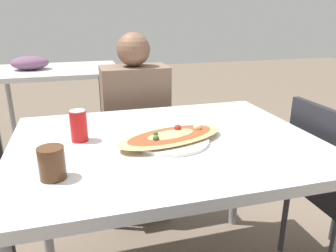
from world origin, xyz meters
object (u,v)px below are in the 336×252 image
(chair_far_seated, at_px, (133,135))
(soda_can, at_px, (79,126))
(drink_glass, at_px, (52,163))
(chair_side_right, at_px, (332,181))
(pizza_main, at_px, (171,137))
(dining_table, at_px, (166,157))
(person_seated, at_px, (135,114))

(chair_far_seated, xyz_separation_m, soda_can, (-0.33, -0.71, 0.33))
(drink_glass, bearing_deg, chair_side_right, 7.03)
(pizza_main, distance_m, soda_can, 0.36)
(chair_far_seated, relative_size, pizza_main, 1.81)
(chair_far_seated, distance_m, drink_glass, 1.14)
(dining_table, relative_size, soda_can, 9.62)
(chair_side_right, xyz_separation_m, pizza_main, (-0.78, 0.04, 0.29))
(chair_far_seated, xyz_separation_m, person_seated, (-0.00, -0.11, 0.18))
(person_seated, xyz_separation_m, pizza_main, (0.02, -0.71, 0.11))
(person_seated, height_order, pizza_main, person_seated)
(person_seated, bearing_deg, chair_far_seated, -90.00)
(person_seated, relative_size, drink_glass, 11.40)
(dining_table, distance_m, chair_far_seated, 0.81)
(pizza_main, xyz_separation_m, drink_glass, (-0.43, -0.19, 0.03))
(pizza_main, relative_size, drink_glass, 4.79)
(pizza_main, distance_m, drink_glass, 0.47)
(chair_far_seated, height_order, pizza_main, chair_far_seated)
(dining_table, distance_m, chair_side_right, 0.82)
(person_seated, distance_m, drink_glass, 1.00)
(soda_can, bearing_deg, chair_side_right, -7.60)
(chair_far_seated, distance_m, person_seated, 0.21)
(soda_can, xyz_separation_m, drink_glass, (-0.09, -0.30, -0.01))
(drink_glass, bearing_deg, soda_can, 73.95)
(chair_far_seated, xyz_separation_m, pizza_main, (0.02, -0.82, 0.29))
(chair_far_seated, height_order, person_seated, person_seated)
(chair_side_right, bearing_deg, dining_table, -94.90)
(dining_table, xyz_separation_m, chair_far_seated, (-0.00, 0.79, -0.19))
(chair_far_seated, bearing_deg, pizza_main, 91.18)
(drink_glass, bearing_deg, dining_table, 27.52)
(soda_can, distance_m, drink_glass, 0.31)
(pizza_main, relative_size, soda_can, 3.89)
(person_seated, bearing_deg, dining_table, 90.32)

